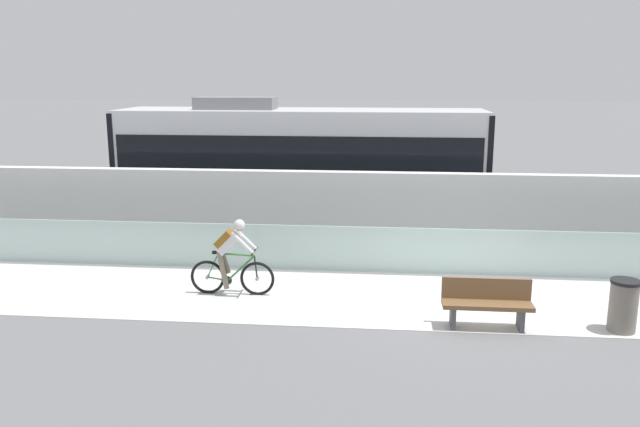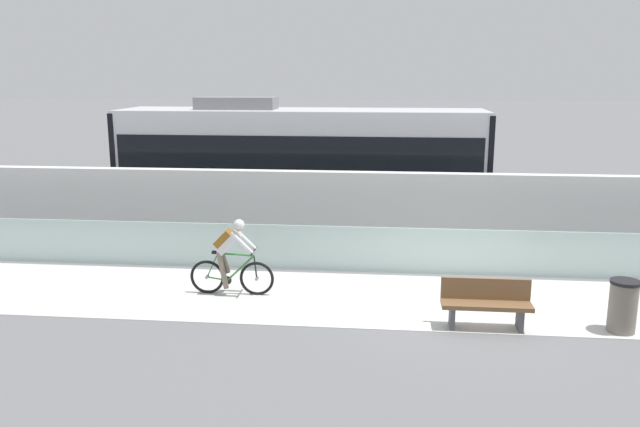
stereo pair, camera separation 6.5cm
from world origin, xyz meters
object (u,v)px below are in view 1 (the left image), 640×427
(cyclist_on_bike, at_px, (231,258))
(trash_bin, at_px, (623,306))
(tram, at_px, (301,161))
(bench, at_px, (487,302))

(cyclist_on_bike, height_order, trash_bin, cyclist_on_bike)
(tram, distance_m, trash_bin, 10.66)
(trash_bin, bearing_deg, bench, -179.15)
(cyclist_on_bike, xyz_separation_m, trash_bin, (7.36, -1.25, -0.32))
(trash_bin, bearing_deg, cyclist_on_bike, 170.38)
(cyclist_on_bike, distance_m, trash_bin, 7.48)
(tram, height_order, bench, tram)
(trash_bin, distance_m, bench, 2.38)
(bench, bearing_deg, cyclist_on_bike, 165.57)
(trash_bin, height_order, bench, trash_bin)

